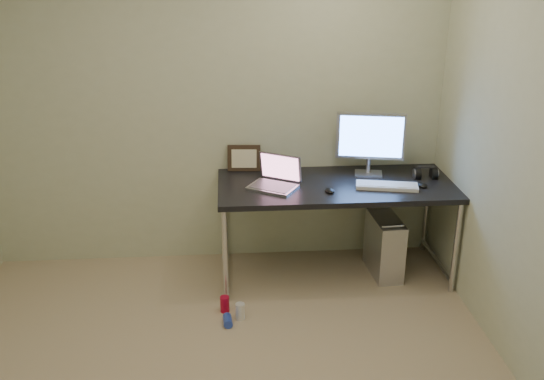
{
  "coord_description": "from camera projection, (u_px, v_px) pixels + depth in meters",
  "views": [
    {
      "loc": [
        0.1,
        -2.75,
        2.35
      ],
      "look_at": [
        0.38,
        1.02,
        0.85
      ],
      "focal_mm": 40.0,
      "sensor_mm": 36.0,
      "label": 1
    }
  ],
  "objects": [
    {
      "name": "wall_back",
      "position": [
        214.0,
        107.0,
        4.57
      ],
      "size": [
        3.5,
        0.02,
        2.5
      ],
      "primitive_type": "cube",
      "color": "beige",
      "rests_on": "ground"
    },
    {
      "name": "desk",
      "position": [
        336.0,
        192.0,
        4.49
      ],
      "size": [
        1.74,
        0.76,
        0.75
      ],
      "color": "black",
      "rests_on": "ground"
    },
    {
      "name": "tower_computer",
      "position": [
        384.0,
        245.0,
        4.67
      ],
      "size": [
        0.22,
        0.46,
        0.49
      ],
      "rotation": [
        0.0,
        0.0,
        0.07
      ],
      "color": "silver",
      "rests_on": "ground"
    },
    {
      "name": "cable_a",
      "position": [
        369.0,
        208.0,
        4.92
      ],
      "size": [
        0.01,
        0.16,
        0.69
      ],
      "primitive_type": "cylinder",
      "rotation": [
        0.21,
        0.0,
        0.0
      ],
      "color": "black",
      "rests_on": "ground"
    },
    {
      "name": "cable_b",
      "position": [
        380.0,
        211.0,
        4.92
      ],
      "size": [
        0.02,
        0.11,
        0.71
      ],
      "primitive_type": "cylinder",
      "rotation": [
        0.14,
        0.0,
        0.09
      ],
      "color": "black",
      "rests_on": "ground"
    },
    {
      "name": "can_red",
      "position": [
        225.0,
        304.0,
        4.21
      ],
      "size": [
        0.07,
        0.07,
        0.12
      ],
      "primitive_type": "cylinder",
      "rotation": [
        0.0,
        0.0,
        0.17
      ],
      "color": "#B30A2B",
      "rests_on": "ground"
    },
    {
      "name": "can_white",
      "position": [
        240.0,
        311.0,
        4.12
      ],
      "size": [
        0.08,
        0.08,
        0.12
      ],
      "primitive_type": "cylinder",
      "rotation": [
        0.0,
        0.0,
        0.4
      ],
      "color": "silver",
      "rests_on": "ground"
    },
    {
      "name": "can_blue",
      "position": [
        228.0,
        321.0,
        4.07
      ],
      "size": [
        0.07,
        0.11,
        0.06
      ],
      "primitive_type": "cylinder",
      "rotation": [
        1.57,
        0.0,
        0.08
      ],
      "color": "blue",
      "rests_on": "ground"
    },
    {
      "name": "laptop",
      "position": [
        276.0,
        179.0,
        4.39
      ],
      "size": [
        0.42,
        0.4,
        0.23
      ],
      "rotation": [
        0.0,
        0.0,
        -0.53
      ],
      "color": "#B5B4BC",
      "rests_on": "desk"
    },
    {
      "name": "monitor",
      "position": [
        370.0,
        139.0,
        4.54
      ],
      "size": [
        0.51,
        0.19,
        0.48
      ],
      "rotation": [
        0.0,
        0.0,
        -0.2
      ],
      "color": "#B5B4BC",
      "rests_on": "desk"
    },
    {
      "name": "keyboard",
      "position": [
        387.0,
        186.0,
        4.37
      ],
      "size": [
        0.46,
        0.23,
        0.03
      ],
      "primitive_type": "cube",
      "rotation": [
        0.0,
        0.0,
        -0.21
      ],
      "color": "white",
      "rests_on": "desk"
    },
    {
      "name": "mouse_right",
      "position": [
        422.0,
        184.0,
        4.4
      ],
      "size": [
        0.09,
        0.12,
        0.04
      ],
      "primitive_type": "ellipsoid",
      "rotation": [
        0.0,
        0.0,
        0.27
      ],
      "color": "black",
      "rests_on": "desk"
    },
    {
      "name": "mouse_left",
      "position": [
        330.0,
        190.0,
        4.3
      ],
      "size": [
        0.08,
        0.11,
        0.03
      ],
      "primitive_type": "ellipsoid",
      "rotation": [
        0.0,
        0.0,
        0.17
      ],
      "color": "black",
      "rests_on": "desk"
    },
    {
      "name": "headphones",
      "position": [
        425.0,
        174.0,
        4.56
      ],
      "size": [
        0.17,
        0.11,
        0.12
      ],
      "rotation": [
        0.0,
        0.0,
        -0.05
      ],
      "color": "black",
      "rests_on": "desk"
    },
    {
      "name": "picture_frame",
      "position": [
        244.0,
        158.0,
        4.68
      ],
      "size": [
        0.26,
        0.09,
        0.21
      ],
      "primitive_type": "cube",
      "rotation": [
        -0.21,
        0.0,
        -0.08
      ],
      "color": "black",
      "rests_on": "desk"
    },
    {
      "name": "webcam",
      "position": [
        275.0,
        161.0,
        4.67
      ],
      "size": [
        0.04,
        0.03,
        0.11
      ],
      "rotation": [
        0.0,
        0.0,
        0.19
      ],
      "color": "silver",
      "rests_on": "desk"
    }
  ]
}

